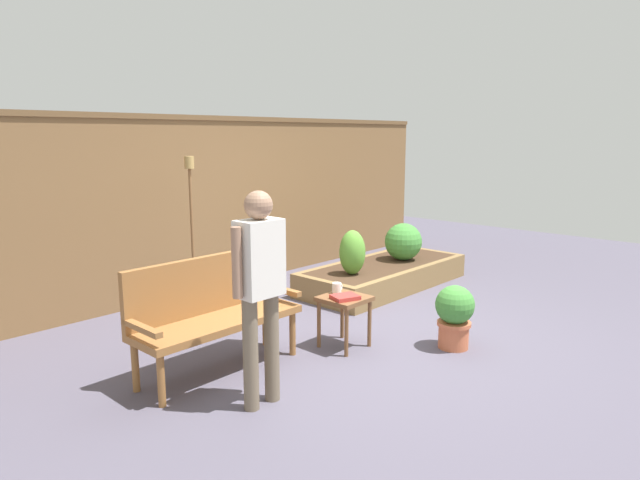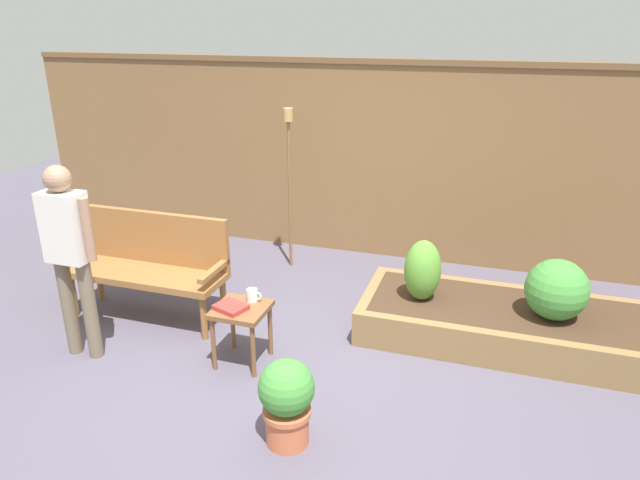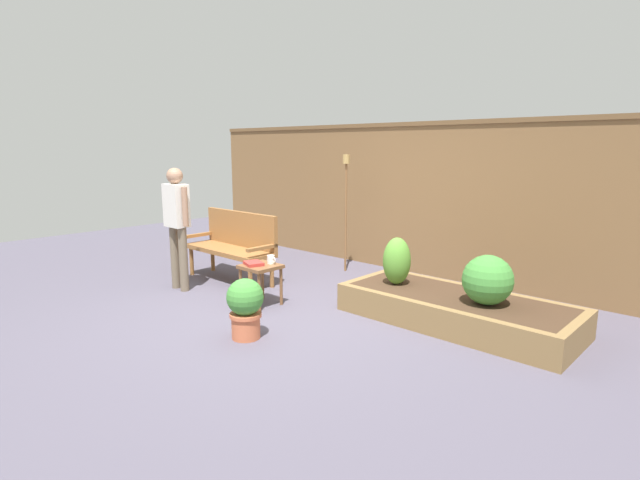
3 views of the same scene
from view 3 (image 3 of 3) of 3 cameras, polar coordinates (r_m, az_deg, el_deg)
ground_plane at (r=5.51m, az=-4.46°, el=-8.54°), size 14.00×14.00×0.00m
fence_back at (r=7.25m, az=10.75°, el=4.83°), size 8.40×0.14×2.16m
garden_bench at (r=6.84m, az=-9.85°, el=-0.11°), size 1.44×0.48×0.94m
side_table at (r=5.72m, az=-6.89°, el=-3.69°), size 0.40×0.40×0.48m
cup_on_table at (r=5.74m, az=-5.69°, el=-2.26°), size 0.12×0.09×0.10m
book_on_table at (r=5.70m, az=-7.72°, el=-2.70°), size 0.28×0.25×0.04m
potted_boxwood at (r=4.79m, az=-8.65°, el=-7.52°), size 0.36×0.36×0.59m
raised_planter_bed at (r=5.36m, az=15.47°, el=-7.77°), size 2.40×1.00×0.30m
shrub_near_bench at (r=5.54m, az=8.89°, el=-2.42°), size 0.31×0.31×0.53m
shrub_far_corner at (r=5.06m, az=18.85°, el=-4.40°), size 0.49×0.49×0.49m
tiki_torch at (r=7.14m, az=3.03°, el=5.55°), size 0.10×0.10×1.71m
person_by_bench at (r=6.47m, az=-16.24°, el=2.48°), size 0.47×0.20×1.56m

